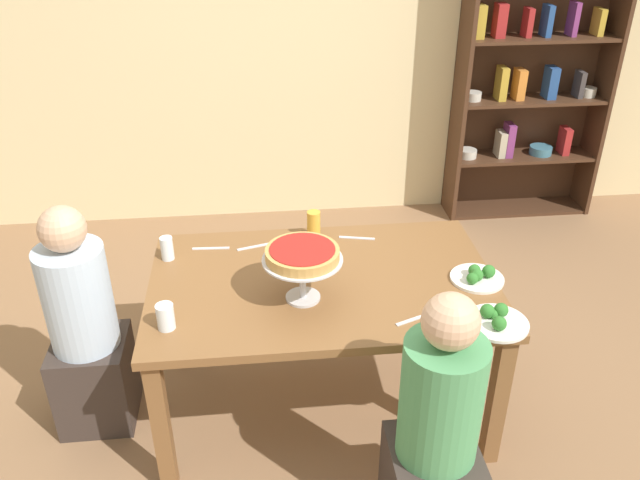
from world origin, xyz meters
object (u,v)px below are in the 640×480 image
object	(u,v)px
water_glass_clear_near	(166,317)
cutlery_knife_near	(415,319)
bookshelf	(532,68)
beer_glass_amber_tall	(313,225)
diner_near_right	(436,442)
water_glass_clear_far	(167,248)
dining_table	(322,296)
salad_plate_near_diner	(496,319)
diner_head_west	(86,336)
cutlery_fork_far	(357,238)
cutlery_fork_near	(211,248)
salad_plate_far_diner	(478,276)
cutlery_knife_far	(255,247)
deep_dish_pizza_stand	(302,257)

from	to	relation	value
water_glass_clear_near	cutlery_knife_near	bearing A→B (deg)	-2.96
bookshelf	beer_glass_amber_tall	xyz separation A→B (m)	(-1.74, -1.62, -0.30)
diner_near_right	water_glass_clear_far	distance (m)	1.50
dining_table	salad_plate_near_diner	distance (m)	0.79
diner_near_right	cutlery_knife_near	bearing A→B (deg)	-0.36
diner_head_west	cutlery_fork_far	size ratio (longest dim) A/B	6.39
diner_near_right	cutlery_fork_far	size ratio (longest dim) A/B	6.39
cutlery_fork_near	salad_plate_far_diner	bearing A→B (deg)	164.34
beer_glass_amber_tall	cutlery_knife_near	xyz separation A→B (m)	(0.35, -0.73, -0.07)
diner_head_west	cutlery_knife_far	bearing A→B (deg)	20.66
cutlery_knife_far	deep_dish_pizza_stand	bearing A→B (deg)	97.18
diner_head_west	cutlery_fork_near	distance (m)	0.70
cutlery_knife_far	water_glass_clear_far	bearing A→B (deg)	-6.81
dining_table	salad_plate_far_diner	bearing A→B (deg)	-6.60
beer_glass_amber_tall	water_glass_clear_near	size ratio (longest dim) A/B	1.28
salad_plate_far_diner	water_glass_clear_far	distance (m)	1.44
diner_near_right	cutlery_fork_near	bearing A→B (deg)	37.87
cutlery_fork_near	cutlery_knife_far	xyz separation A→B (m)	(0.21, -0.01, 0.00)
water_glass_clear_far	cutlery_knife_far	bearing A→B (deg)	9.13
dining_table	bookshelf	xyz separation A→B (m)	(1.73, 2.02, 0.46)
bookshelf	water_glass_clear_far	size ratio (longest dim) A/B	19.40
dining_table	deep_dish_pizza_stand	bearing A→B (deg)	-126.03
diner_head_west	cutlery_knife_near	bearing A→B (deg)	-14.25
beer_glass_amber_tall	cutlery_fork_near	bearing A→B (deg)	-172.79
bookshelf	salad_plate_far_diner	xyz separation A→B (m)	(-1.04, -2.10, -0.35)
bookshelf	cutlery_knife_far	distance (m)	2.67
dining_table	salad_plate_near_diner	size ratio (longest dim) A/B	6.05
beer_glass_amber_tall	water_glass_clear_far	xyz separation A→B (m)	(-0.71, -0.14, -0.01)
diner_head_west	water_glass_clear_far	xyz separation A→B (m)	(0.38, 0.23, 0.31)
water_glass_clear_near	cutlery_fork_far	bearing A→B (deg)	36.20
deep_dish_pizza_stand	cutlery_fork_near	distance (m)	0.66
bookshelf	cutlery_fork_far	bearing A→B (deg)	-132.48
deep_dish_pizza_stand	beer_glass_amber_tall	world-z (taller)	deep_dish_pizza_stand
cutlery_knife_near	beer_glass_amber_tall	bearing A→B (deg)	93.39
cutlery_knife_near	cutlery_fork_far	size ratio (longest dim) A/B	1.00
salad_plate_far_diner	water_glass_clear_far	size ratio (longest dim) A/B	2.11
salad_plate_near_diner	beer_glass_amber_tall	bearing A→B (deg)	129.98
deep_dish_pizza_stand	cutlery_fork_near	size ratio (longest dim) A/B	1.89
bookshelf	salad_plate_near_diner	xyz separation A→B (m)	(-1.07, -2.42, -0.35)
diner_head_west	bookshelf	bearing A→B (deg)	35.19
bookshelf	cutlery_fork_near	xyz separation A→B (m)	(-2.24, -1.68, -0.37)
bookshelf	cutlery_knife_near	world-z (taller)	bookshelf
dining_table	cutlery_fork_near	world-z (taller)	cutlery_fork_near
cutlery_fork_far	cutlery_knife_far	size ratio (longest dim) A/B	1.00
deep_dish_pizza_stand	water_glass_clear_near	xyz separation A→B (m)	(-0.56, -0.15, -0.15)
diner_near_right	cutlery_fork_far	world-z (taller)	diner_near_right
salad_plate_far_diner	diner_head_west	bearing A→B (deg)	176.52
water_glass_clear_near	salad_plate_far_diner	bearing A→B (deg)	8.53
bookshelf	diner_head_west	distance (m)	3.51
beer_glass_amber_tall	water_glass_clear_near	world-z (taller)	beer_glass_amber_tall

